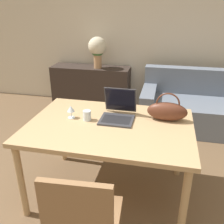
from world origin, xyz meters
The scene contains 10 objects.
wall_back centered at (0.00, 3.03, 1.35)m, with size 10.00×0.06×2.70m.
dining_table centered at (0.00, 0.59, 0.69)m, with size 1.45×1.00×0.77m.
chair centered at (0.02, -0.25, 0.50)m, with size 0.47×0.47×0.90m.
couch centered at (0.92, 2.33, 0.28)m, with size 1.60×0.91×0.82m.
sideboard centered at (-0.85, 2.75, 0.36)m, with size 1.37×0.40×0.72m.
laptop centered at (0.05, 0.75, 0.84)m, with size 0.30×0.34×0.26m.
drinking_glass centered at (-0.22, 0.63, 0.81)m, with size 0.07×0.07×0.09m.
wine_glass centered at (-0.38, 0.64, 0.85)m, with size 0.07×0.07×0.12m.
handbag centered at (0.49, 0.78, 0.86)m, with size 0.36×0.13×0.26m.
flower_vase centered at (-0.70, 2.71, 1.04)m, with size 0.30×0.30×0.52m.
Camera 1 is at (0.45, -1.33, 1.76)m, focal length 40.00 mm.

